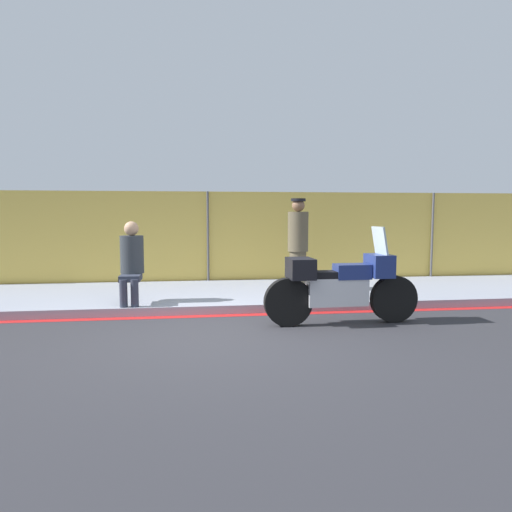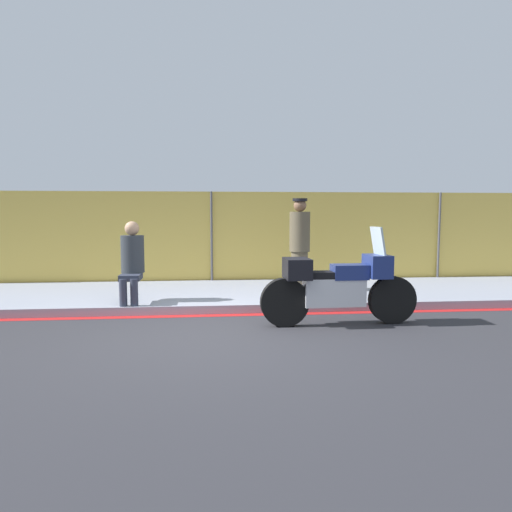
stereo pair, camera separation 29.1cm
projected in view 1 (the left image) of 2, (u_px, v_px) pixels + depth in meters
name	position (u px, v px, depth m)	size (l,w,h in m)	color
ground_plane	(217.00, 338.00, 6.11)	(120.00, 120.00, 0.00)	#2D2D33
sidewalk	(210.00, 295.00, 8.92)	(39.87, 2.91, 0.14)	#8E93A3
curb_paint_stripe	(213.00, 316.00, 7.40)	(39.87, 0.18, 0.01)	red
storefront_fence	(208.00, 239.00, 10.36)	(37.88, 0.17, 2.15)	gold
motorcycle	(341.00, 285.00, 6.81)	(2.37, 0.53, 1.47)	black
officer_standing	(298.00, 244.00, 8.96)	(0.40, 0.40, 1.81)	brown
person_seated_on_curb	(132.00, 258.00, 7.72)	(0.39, 0.71, 1.38)	#2D3342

